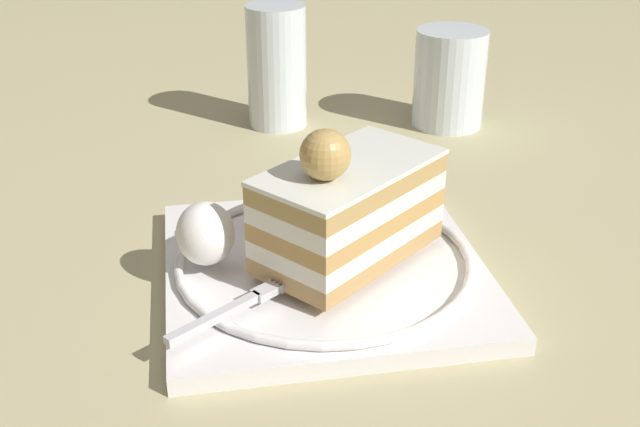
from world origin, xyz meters
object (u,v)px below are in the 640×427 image
Objects in this scene: dessert_plate at (320,267)px; cake_slice at (347,208)px; whipped_cream_dollop at (201,233)px; drink_glass_far at (446,84)px; drink_glass_near at (274,74)px; fork at (241,301)px.

dessert_plate is 1.79× the size of cake_slice.
whipped_cream_dollop is at bearing 7.89° from cake_slice.
cake_slice is at bearing -178.96° from dessert_plate.
dessert_plate is 2.62× the size of drink_glass_far.
drink_glass_far reaches higher than whipped_cream_dollop.
fork is at bearing 92.03° from drink_glass_near.
drink_glass_far is at bearing -177.82° from drink_glass_near.
drink_glass_far is (-0.16, -0.01, -0.01)m from drink_glass_near.
cake_slice is 0.09m from fork.
cake_slice reaches higher than fork.
drink_glass_near is at bearing -78.93° from dessert_plate.
whipped_cream_dollop is at bearing 86.44° from drink_glass_near.
fork is (0.04, 0.06, 0.01)m from dessert_plate.
cake_slice is (-0.02, -0.00, 0.04)m from dessert_plate.
cake_slice is 1.18× the size of drink_glass_near.
cake_slice is at bearing -134.82° from fork.
drink_glass_near reaches higher than dessert_plate.
dessert_plate is 0.08m from whipped_cream_dollop.
cake_slice is at bearing 104.32° from drink_glass_near.
whipped_cream_dollop is 0.06m from fork.
whipped_cream_dollop is 0.50× the size of fork.
whipped_cream_dollop is 0.36m from drink_glass_far.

